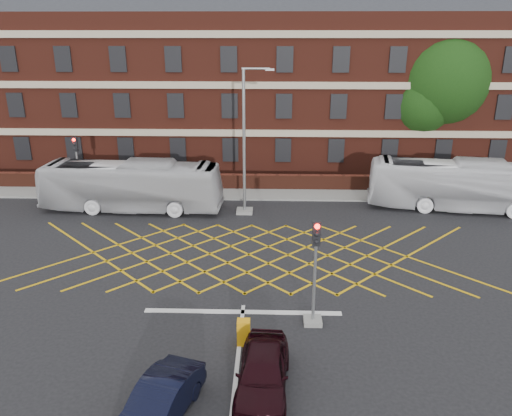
{
  "coord_description": "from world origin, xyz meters",
  "views": [
    {
      "loc": [
        1.08,
        -21.08,
        10.8
      ],
      "look_at": [
        0.39,
        1.5,
        2.7
      ],
      "focal_mm": 35.0,
      "sensor_mm": 36.0,
      "label": 1
    }
  ],
  "objects_px": {
    "bus_left": "(131,186)",
    "traffic_light_near": "(314,283)",
    "utility_cabinet": "(244,332)",
    "car_maroon": "(263,372)",
    "bus_right": "(461,185)",
    "deciduous_tree": "(438,87)",
    "car_navy": "(159,403)",
    "street_lamp": "(245,166)",
    "traffic_light_far": "(79,174)",
    "direction_signs": "(79,173)"
  },
  "relations": [
    {
      "from": "bus_left",
      "to": "traffic_light_near",
      "type": "height_order",
      "value": "traffic_light_near"
    },
    {
      "from": "utility_cabinet",
      "to": "car_maroon",
      "type": "bearing_deg",
      "value": -73.0
    },
    {
      "from": "bus_right",
      "to": "deciduous_tree",
      "type": "relative_size",
      "value": 1.04
    },
    {
      "from": "bus_right",
      "to": "deciduous_tree",
      "type": "bearing_deg",
      "value": 4.13
    },
    {
      "from": "bus_left",
      "to": "car_navy",
      "type": "distance_m",
      "value": 18.91
    },
    {
      "from": "bus_right",
      "to": "deciduous_tree",
      "type": "distance_m",
      "value": 10.3
    },
    {
      "from": "deciduous_tree",
      "to": "utility_cabinet",
      "type": "bearing_deg",
      "value": -119.73
    },
    {
      "from": "traffic_light_near",
      "to": "street_lamp",
      "type": "xyz_separation_m",
      "value": [
        -3.24,
        12.41,
        1.24
      ]
    },
    {
      "from": "deciduous_tree",
      "to": "utility_cabinet",
      "type": "height_order",
      "value": "deciduous_tree"
    },
    {
      "from": "car_navy",
      "to": "bus_right",
      "type": "bearing_deg",
      "value": 68.11
    },
    {
      "from": "bus_left",
      "to": "deciduous_tree",
      "type": "xyz_separation_m",
      "value": [
        21.44,
        9.64,
        5.12
      ]
    },
    {
      "from": "traffic_light_far",
      "to": "deciduous_tree",
      "type": "bearing_deg",
      "value": 17.15
    },
    {
      "from": "car_navy",
      "to": "utility_cabinet",
      "type": "relative_size",
      "value": 3.74
    },
    {
      "from": "traffic_light_near",
      "to": "street_lamp",
      "type": "relative_size",
      "value": 0.49
    },
    {
      "from": "bus_right",
      "to": "street_lamp",
      "type": "xyz_separation_m",
      "value": [
        -13.52,
        -1.08,
        1.42
      ]
    },
    {
      "from": "bus_left",
      "to": "car_maroon",
      "type": "xyz_separation_m",
      "value": [
        8.54,
        -16.63,
        -0.89
      ]
    },
    {
      "from": "traffic_light_far",
      "to": "bus_left",
      "type": "bearing_deg",
      "value": -24.35
    },
    {
      "from": "bus_left",
      "to": "traffic_light_near",
      "type": "relative_size",
      "value": 2.64
    },
    {
      "from": "traffic_light_near",
      "to": "utility_cabinet",
      "type": "height_order",
      "value": "traffic_light_near"
    },
    {
      "from": "car_navy",
      "to": "direction_signs",
      "type": "height_order",
      "value": "direction_signs"
    },
    {
      "from": "car_navy",
      "to": "direction_signs",
      "type": "bearing_deg",
      "value": 132.34
    },
    {
      "from": "bus_right",
      "to": "direction_signs",
      "type": "bearing_deg",
      "value": 92.85
    },
    {
      "from": "traffic_light_near",
      "to": "direction_signs",
      "type": "distance_m",
      "value": 22.06
    },
    {
      "from": "car_maroon",
      "to": "traffic_light_far",
      "type": "xyz_separation_m",
      "value": [
        -12.52,
        18.43,
        1.08
      ]
    },
    {
      "from": "traffic_light_far",
      "to": "car_navy",
      "type": "bearing_deg",
      "value": -64.34
    },
    {
      "from": "traffic_light_near",
      "to": "direction_signs",
      "type": "xyz_separation_m",
      "value": [
        -15.02,
        16.16,
        -0.39
      ]
    },
    {
      "from": "traffic_light_near",
      "to": "direction_signs",
      "type": "bearing_deg",
      "value": 132.92
    },
    {
      "from": "utility_cabinet",
      "to": "deciduous_tree",
      "type": "bearing_deg",
      "value": 60.27
    },
    {
      "from": "bus_left",
      "to": "traffic_light_far",
      "type": "xyz_separation_m",
      "value": [
        -3.98,
        1.8,
        0.19
      ]
    },
    {
      "from": "car_navy",
      "to": "traffic_light_near",
      "type": "relative_size",
      "value": 0.88
    },
    {
      "from": "traffic_light_near",
      "to": "utility_cabinet",
      "type": "bearing_deg",
      "value": -150.72
    },
    {
      "from": "direction_signs",
      "to": "bus_left",
      "type": "bearing_deg",
      "value": -36.43
    },
    {
      "from": "car_navy",
      "to": "car_maroon",
      "type": "relative_size",
      "value": 0.94
    },
    {
      "from": "bus_right",
      "to": "utility_cabinet",
      "type": "distance_m",
      "value": 19.78
    },
    {
      "from": "bus_right",
      "to": "traffic_light_far",
      "type": "distance_m",
      "value": 24.7
    },
    {
      "from": "bus_right",
      "to": "car_navy",
      "type": "relative_size",
      "value": 3.02
    },
    {
      "from": "car_maroon",
      "to": "utility_cabinet",
      "type": "relative_size",
      "value": 3.97
    },
    {
      "from": "car_maroon",
      "to": "bus_left",
      "type": "bearing_deg",
      "value": 120.7
    },
    {
      "from": "street_lamp",
      "to": "utility_cabinet",
      "type": "distance_m",
      "value": 14.11
    },
    {
      "from": "car_navy",
      "to": "car_maroon",
      "type": "bearing_deg",
      "value": 42.43
    },
    {
      "from": "deciduous_tree",
      "to": "traffic_light_near",
      "type": "distance_m",
      "value": 25.45
    },
    {
      "from": "bus_left",
      "to": "deciduous_tree",
      "type": "bearing_deg",
      "value": -62.92
    },
    {
      "from": "bus_right",
      "to": "utility_cabinet",
      "type": "xyz_separation_m",
      "value": [
        -12.89,
        -14.95,
        -1.08
      ]
    },
    {
      "from": "car_navy",
      "to": "traffic_light_far",
      "type": "bearing_deg",
      "value": 132.65
    },
    {
      "from": "car_maroon",
      "to": "deciduous_tree",
      "type": "bearing_deg",
      "value": 67.38
    },
    {
      "from": "utility_cabinet",
      "to": "bus_left",
      "type": "bearing_deg",
      "value": 118.75
    },
    {
      "from": "direction_signs",
      "to": "traffic_light_far",
      "type": "bearing_deg",
      "value": -68.66
    },
    {
      "from": "car_navy",
      "to": "bus_left",
      "type": "bearing_deg",
      "value": 124.11
    },
    {
      "from": "deciduous_tree",
      "to": "traffic_light_near",
      "type": "relative_size",
      "value": 2.56
    },
    {
      "from": "bus_right",
      "to": "traffic_light_far",
      "type": "xyz_separation_m",
      "value": [
        -24.68,
        1.07,
        0.18
      ]
    }
  ]
}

